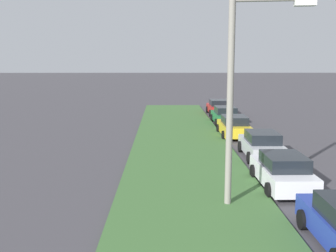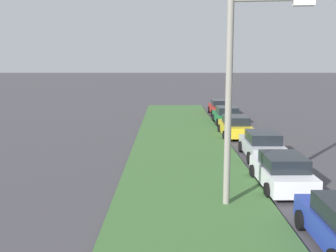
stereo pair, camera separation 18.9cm
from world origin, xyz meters
The scene contains 7 objects.
grass_median centered at (10.00, 6.89, 0.06)m, with size 60.00×6.00×0.12m, color #3D6633.
parked_car_white centered at (9.95, 3.00, 0.72)m, with size 4.32×2.05×1.47m.
parked_car_silver centered at (15.25, 2.63, 0.72)m, with size 4.32×2.06×1.47m.
parked_car_yellow centered at (21.50, 3.07, 0.72)m, with size 4.30×2.02×1.47m.
parked_car_green centered at (27.00, 2.87, 0.72)m, with size 4.33×2.08×1.47m.
parked_car_red centered at (32.79, 2.67, 0.72)m, with size 4.31×2.04×1.47m.
streetlight centered at (7.75, 5.29, 4.39)m, with size 0.68×2.87×7.50m.
Camera 1 is at (-6.67, 8.02, 5.40)m, focal length 43.93 mm.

